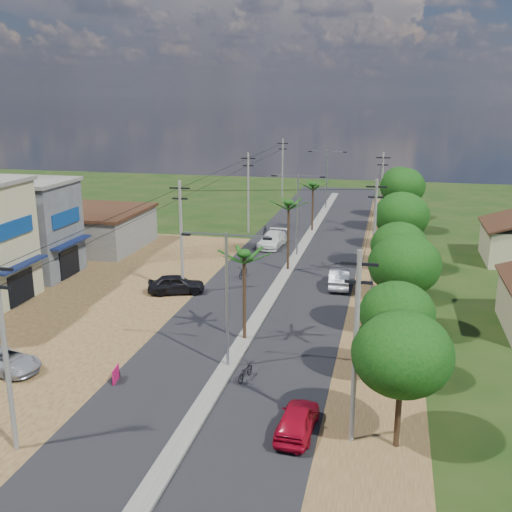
{
  "coord_description": "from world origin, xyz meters",
  "views": [
    {
      "loc": [
        8.65,
        -30.5,
        15.33
      ],
      "look_at": [
        -1.44,
        13.59,
        3.0
      ],
      "focal_mm": 42.0,
      "sensor_mm": 36.0,
      "label": 1
    }
  ],
  "objects": [
    {
      "name": "utility_pole_e_a",
      "position": [
        7.5,
        -6.0,
        4.76
      ],
      "size": [
        1.6,
        0.24,
        9.0
      ],
      "color": "#605E56",
      "rests_on": "ground"
    },
    {
      "name": "utility_pole_e_c",
      "position": [
        7.5,
        38.0,
        4.76
      ],
      "size": [
        1.6,
        0.24,
        9.0
      ],
      "color": "#605E56",
      "rests_on": "ground"
    },
    {
      "name": "streetlight_near",
      "position": [
        0.0,
        0.0,
        4.79
      ],
      "size": [
        5.1,
        0.18,
        8.0
      ],
      "color": "gray",
      "rests_on": "ground"
    },
    {
      "name": "car_parked_dark",
      "position": [
        -7.5,
        11.85,
        0.76
      ],
      "size": [
        4.78,
        3.15,
        1.51
      ],
      "primitive_type": "imported",
      "rotation": [
        0.0,
        0.0,
        1.91
      ],
      "color": "black",
      "rests_on": "ground"
    },
    {
      "name": "tree_east_f",
      "position": [
        9.2,
        30.0,
        3.89
      ],
      "size": [
        3.8,
        3.8,
        5.52
      ],
      "color": "black",
      "rests_on": "ground"
    },
    {
      "name": "palm_median_near",
      "position": [
        0.0,
        4.0,
        5.54
      ],
      "size": [
        2.0,
        2.0,
        6.15
      ],
      "color": "black",
      "rests_on": "ground"
    },
    {
      "name": "car_silver_mid",
      "position": [
        4.89,
        16.38,
        0.76
      ],
      "size": [
        1.9,
        4.69,
        1.51
      ],
      "primitive_type": "imported",
      "rotation": [
        0.0,
        0.0,
        3.21
      ],
      "color": "#96999E",
      "rests_on": "ground"
    },
    {
      "name": "tree_east_a",
      "position": [
        9.5,
        -6.0,
        4.49
      ],
      "size": [
        4.4,
        4.4,
        6.37
      ],
      "color": "black",
      "rests_on": "ground"
    },
    {
      "name": "moto_rider_west_a",
      "position": [
        -3.4,
        17.26,
        0.5
      ],
      "size": [
        0.81,
        1.93,
        0.99
      ],
      "primitive_type": "imported",
      "rotation": [
        0.0,
        0.0,
        -0.08
      ],
      "color": "black",
      "rests_on": "ground"
    },
    {
      "name": "median",
      "position": [
        0.0,
        18.0,
        0.09
      ],
      "size": [
        1.0,
        90.0,
        0.18
      ],
      "primitive_type": "cube",
      "color": "#605E56",
      "rests_on": "ground"
    },
    {
      "name": "tree_east_c",
      "position": [
        9.7,
        7.0,
        4.86
      ],
      "size": [
        4.6,
        4.6,
        6.83
      ],
      "color": "black",
      "rests_on": "ground"
    },
    {
      "name": "utility_pole_w_a",
      "position": [
        -7.0,
        -10.0,
        4.76
      ],
      "size": [
        1.6,
        0.24,
        9.0
      ],
      "color": "#605E56",
      "rests_on": "ground"
    },
    {
      "name": "moto_rider_east",
      "position": [
        1.34,
        -1.27,
        0.47
      ],
      "size": [
        0.93,
        1.87,
        0.94
      ],
      "primitive_type": "imported",
      "rotation": [
        0.0,
        0.0,
        2.96
      ],
      "color": "black",
      "rests_on": "ground"
    },
    {
      "name": "streetlight_mid",
      "position": [
        0.0,
        25.0,
        4.79
      ],
      "size": [
        5.1,
        0.18,
        8.0
      ],
      "color": "gray",
      "rests_on": "ground"
    },
    {
      "name": "tree_east_b",
      "position": [
        9.3,
        0.0,
        4.11
      ],
      "size": [
        4.0,
        4.0,
        5.83
      ],
      "color": "black",
      "rests_on": "ground"
    },
    {
      "name": "car_red_near",
      "position": [
        5.0,
        -5.98,
        0.69
      ],
      "size": [
        1.82,
        4.13,
        1.38
      ],
      "primitive_type": "imported",
      "rotation": [
        0.0,
        0.0,
        3.1
      ],
      "color": "maroon",
      "rests_on": "ground"
    },
    {
      "name": "tree_east_g",
      "position": [
        9.8,
        38.0,
        5.24
      ],
      "size": [
        5.0,
        5.0,
        7.38
      ],
      "color": "black",
      "rests_on": "ground"
    },
    {
      "name": "streetlight_far",
      "position": [
        0.0,
        50.0,
        4.79
      ],
      "size": [
        5.1,
        0.18,
        8.0
      ],
      "color": "gray",
      "rests_on": "ground"
    },
    {
      "name": "ground",
      "position": [
        0.0,
        0.0,
        0.0
      ],
      "size": [
        160.0,
        160.0,
        0.0
      ],
      "primitive_type": "plane",
      "color": "black",
      "rests_on": "ground"
    },
    {
      "name": "tree_east_e",
      "position": [
        9.6,
        22.0,
        5.09
      ],
      "size": [
        4.8,
        4.8,
        7.14
      ],
      "color": "black",
      "rests_on": "ground"
    },
    {
      "name": "tree_east_d",
      "position": [
        9.4,
        14.0,
        4.34
      ],
      "size": [
        4.2,
        4.2,
        6.13
      ],
      "color": "black",
      "rests_on": "ground"
    },
    {
      "name": "low_shed",
      "position": [
        -21.0,
        24.0,
        1.97
      ],
      "size": [
        10.4,
        10.4,
        3.95
      ],
      "color": "#605E56",
      "rests_on": "ground"
    },
    {
      "name": "utility_pole_w_b",
      "position": [
        -7.0,
        12.0,
        4.76
      ],
      "size": [
        1.6,
        0.24,
        9.0
      ],
      "color": "#605E56",
      "rests_on": "ground"
    },
    {
      "name": "shophouse_grey",
      "position": [
        -21.98,
        14.0,
        4.16
      ],
      "size": [
        9.0,
        6.4,
        8.3
      ],
      "color": "#474A4E",
      "rests_on": "ground"
    },
    {
      "name": "dirt_shoulder_east",
      "position": [
        8.5,
        15.0,
        0.01
      ],
      "size": [
        5.0,
        90.0,
        0.03
      ],
      "primitive_type": "cube",
      "color": "#51311C",
      "rests_on": "ground"
    },
    {
      "name": "roadside_sign",
      "position": [
        -5.5,
        -3.1,
        0.44
      ],
      "size": [
        0.23,
        1.06,
        0.88
      ],
      "rotation": [
        0.0,
        0.0,
        0.16
      ],
      "color": "#B7104B",
      "rests_on": "ground"
    },
    {
      "name": "car_parked_silver",
      "position": [
        -12.29,
        -3.3,
        0.64
      ],
      "size": [
        4.91,
        3.03,
        1.27
      ],
      "primitive_type": "imported",
      "rotation": [
        0.0,
        0.0,
        1.36
      ],
      "color": "#96999E",
      "rests_on": "ground"
    },
    {
      "name": "utility_pole_w_d",
      "position": [
        -7.0,
        55.0,
        4.76
      ],
      "size": [
        1.6,
        0.24,
        9.0
      ],
      "color": "#605E56",
      "rests_on": "ground"
    },
    {
      "name": "moto_rider_west_b",
      "position": [
        -5.0,
        33.64,
        0.49
      ],
      "size": [
        0.48,
        1.65,
        0.99
      ],
      "primitive_type": "imported",
      "rotation": [
        0.0,
        0.0,
        -0.01
      ],
      "color": "black",
      "rests_on": "ground"
    },
    {
      "name": "road",
      "position": [
        0.0,
        15.0,
        0.02
      ],
      "size": [
        12.0,
        110.0,
        0.04
      ],
      "primitive_type": "cube",
      "color": "black",
      "rests_on": "ground"
    },
    {
      "name": "car_white_far",
      "position": [
        -3.05,
        28.06,
        0.76
      ],
      "size": [
        2.54,
        5.39,
        1.52
      ],
      "primitive_type": "imported",
      "rotation": [
        0.0,
        0.0,
        -0.08
      ],
      "color": "silver",
      "rests_on": "ground"
    },
    {
      "name": "utility_pole_e_b",
      "position": [
        7.5,
        16.0,
        4.76
      ],
      "size": [
        1.6,
        0.24,
        9.0
      ],
      "color": "#605E56",
      "rests_on": "ground"
    },
    {
      "name": "palm_median_mid",
      "position": [
        0.0,
        20.0,
        5.9
      ],
      "size": [
        2.0,
        2.0,
        6.55
      ],
      "color": "black",
      "rests_on": "ground"
    },
    {
      "name": "tree_east_h",
      "position": [
        9.5,
        46.0,
        4.64
      ],
      "size": [
        4.4,
        4.4,
        6.52
      ],
      "color": "black",
      "rests_on": "ground"
    },
    {
      "name": "dirt_lot_west",
      "position": [
        -15.0,
        8.0,
        0.02
      ],
      "size": [
        18.0,
        46.0,
        0.04
      ],
      "primitive_type": "cube",
      "color": "#51311C",
      "rests_on": "ground"
    },
    {
      "name": "palm_median_far",
      "position": [
        0.0,
        36.0,
        5.26
      ],
      "size": [
        2.0,
        2.0,
        5.85
      ],
      "color": "black",
      "rests_on": "ground"
    },
    {
      "name": "utility_pole_w_c",
      "position": [
        -7.0,
        34.0,
        4.76
      ],
      "size": [
        1.6,
        0.24,
        9.0
      ],
      "color": "#605E56",
      "rests_on": "ground"
    }
  ]
}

